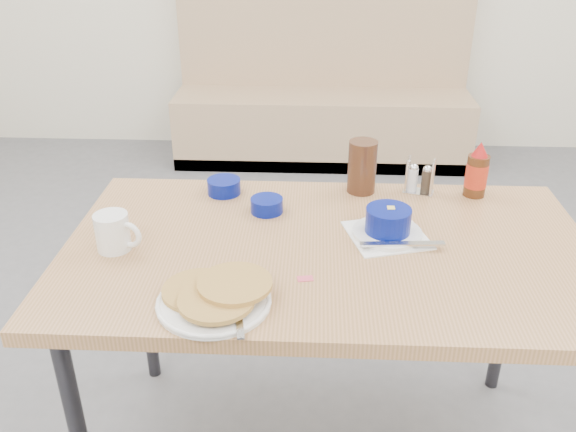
{
  "coord_description": "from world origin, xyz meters",
  "views": [
    {
      "loc": [
        -0.04,
        -1.14,
        1.58
      ],
      "look_at": [
        -0.11,
        0.3,
        0.82
      ],
      "focal_mm": 38.0,
      "sensor_mm": 36.0,
      "label": 1
    }
  ],
  "objects_px": {
    "grits_setting": "(388,225)",
    "butter_bowl": "(267,205)",
    "dining_table": "(328,265)",
    "coffee_mug": "(114,232)",
    "condiment_caddy": "(419,181)",
    "syrup_bottle": "(477,173)",
    "creamer_bowl": "(224,187)",
    "amber_tumbler": "(362,167)",
    "booth_bench": "(322,105)",
    "pancake_plate": "(215,296)"
  },
  "relations": [
    {
      "from": "creamer_bowl",
      "to": "butter_bowl",
      "type": "height_order",
      "value": "creamer_bowl"
    },
    {
      "from": "dining_table",
      "to": "coffee_mug",
      "type": "height_order",
      "value": "coffee_mug"
    },
    {
      "from": "coffee_mug",
      "to": "amber_tumbler",
      "type": "distance_m",
      "value": 0.77
    },
    {
      "from": "amber_tumbler",
      "to": "coffee_mug",
      "type": "bearing_deg",
      "value": -149.63
    },
    {
      "from": "coffee_mug",
      "to": "condiment_caddy",
      "type": "height_order",
      "value": "condiment_caddy"
    },
    {
      "from": "condiment_caddy",
      "to": "grits_setting",
      "type": "bearing_deg",
      "value": -96.81
    },
    {
      "from": "creamer_bowl",
      "to": "amber_tumbler",
      "type": "distance_m",
      "value": 0.43
    },
    {
      "from": "dining_table",
      "to": "grits_setting",
      "type": "xyz_separation_m",
      "value": [
        0.16,
        0.06,
        0.1
      ]
    },
    {
      "from": "coffee_mug",
      "to": "syrup_bottle",
      "type": "relative_size",
      "value": 0.74
    },
    {
      "from": "condiment_caddy",
      "to": "syrup_bottle",
      "type": "bearing_deg",
      "value": 12.49
    },
    {
      "from": "butter_bowl",
      "to": "amber_tumbler",
      "type": "distance_m",
      "value": 0.33
    },
    {
      "from": "pancake_plate",
      "to": "condiment_caddy",
      "type": "relative_size",
      "value": 2.44
    },
    {
      "from": "condiment_caddy",
      "to": "dining_table",
      "type": "bearing_deg",
      "value": -113.11
    },
    {
      "from": "coffee_mug",
      "to": "grits_setting",
      "type": "distance_m",
      "value": 0.72
    },
    {
      "from": "pancake_plate",
      "to": "coffee_mug",
      "type": "distance_m",
      "value": 0.38
    },
    {
      "from": "dining_table",
      "to": "butter_bowl",
      "type": "height_order",
      "value": "butter_bowl"
    },
    {
      "from": "booth_bench",
      "to": "amber_tumbler",
      "type": "relative_size",
      "value": 11.53
    },
    {
      "from": "condiment_caddy",
      "to": "syrup_bottle",
      "type": "relative_size",
      "value": 0.63
    },
    {
      "from": "booth_bench",
      "to": "butter_bowl",
      "type": "xyz_separation_m",
      "value": [
        -0.18,
        -2.35,
        0.43
      ]
    },
    {
      "from": "creamer_bowl",
      "to": "amber_tumbler",
      "type": "bearing_deg",
      "value": 4.89
    },
    {
      "from": "pancake_plate",
      "to": "creamer_bowl",
      "type": "xyz_separation_m",
      "value": [
        -0.06,
        0.58,
        0.0
      ]
    },
    {
      "from": "booth_bench",
      "to": "creamer_bowl",
      "type": "distance_m",
      "value": 2.29
    },
    {
      "from": "grits_setting",
      "to": "butter_bowl",
      "type": "height_order",
      "value": "grits_setting"
    },
    {
      "from": "grits_setting",
      "to": "butter_bowl",
      "type": "bearing_deg",
      "value": 159.12
    },
    {
      "from": "amber_tumbler",
      "to": "condiment_caddy",
      "type": "height_order",
      "value": "amber_tumbler"
    },
    {
      "from": "grits_setting",
      "to": "amber_tumbler",
      "type": "height_order",
      "value": "amber_tumbler"
    },
    {
      "from": "dining_table",
      "to": "coffee_mug",
      "type": "xyz_separation_m",
      "value": [
        -0.55,
        -0.05,
        0.11
      ]
    },
    {
      "from": "pancake_plate",
      "to": "butter_bowl",
      "type": "xyz_separation_m",
      "value": [
        0.08,
        0.46,
        0.0
      ]
    },
    {
      "from": "pancake_plate",
      "to": "butter_bowl",
      "type": "height_order",
      "value": "pancake_plate"
    },
    {
      "from": "dining_table",
      "to": "syrup_bottle",
      "type": "bearing_deg",
      "value": 35.96
    },
    {
      "from": "syrup_bottle",
      "to": "booth_bench",
      "type": "bearing_deg",
      "value": 101.56
    },
    {
      "from": "grits_setting",
      "to": "amber_tumbler",
      "type": "bearing_deg",
      "value": 101.02
    },
    {
      "from": "booth_bench",
      "to": "dining_table",
      "type": "distance_m",
      "value": 2.56
    },
    {
      "from": "creamer_bowl",
      "to": "condiment_caddy",
      "type": "bearing_deg",
      "value": 3.44
    },
    {
      "from": "grits_setting",
      "to": "creamer_bowl",
      "type": "relative_size",
      "value": 2.61
    },
    {
      "from": "syrup_bottle",
      "to": "coffee_mug",
      "type": "bearing_deg",
      "value": -159.61
    },
    {
      "from": "booth_bench",
      "to": "coffee_mug",
      "type": "distance_m",
      "value": 2.68
    },
    {
      "from": "pancake_plate",
      "to": "amber_tumbler",
      "type": "height_order",
      "value": "amber_tumbler"
    },
    {
      "from": "pancake_plate",
      "to": "amber_tumbler",
      "type": "bearing_deg",
      "value": 59.42
    },
    {
      "from": "dining_table",
      "to": "creamer_bowl",
      "type": "height_order",
      "value": "creamer_bowl"
    },
    {
      "from": "pancake_plate",
      "to": "syrup_bottle",
      "type": "distance_m",
      "value": 0.93
    },
    {
      "from": "coffee_mug",
      "to": "amber_tumbler",
      "type": "height_order",
      "value": "amber_tumbler"
    },
    {
      "from": "booth_bench",
      "to": "pancake_plate",
      "type": "bearing_deg",
      "value": -95.25
    },
    {
      "from": "pancake_plate",
      "to": "coffee_mug",
      "type": "relative_size",
      "value": 2.08
    },
    {
      "from": "booth_bench",
      "to": "butter_bowl",
      "type": "distance_m",
      "value": 2.4
    },
    {
      "from": "booth_bench",
      "to": "pancake_plate",
      "type": "relative_size",
      "value": 7.11
    },
    {
      "from": "booth_bench",
      "to": "creamer_bowl",
      "type": "relative_size",
      "value": 18.55
    },
    {
      "from": "creamer_bowl",
      "to": "grits_setting",
      "type": "bearing_deg",
      "value": -27.28
    },
    {
      "from": "coffee_mug",
      "to": "grits_setting",
      "type": "xyz_separation_m",
      "value": [
        0.71,
        0.1,
        -0.02
      ]
    },
    {
      "from": "dining_table",
      "to": "creamer_bowl",
      "type": "bearing_deg",
      "value": 136.53
    }
  ]
}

